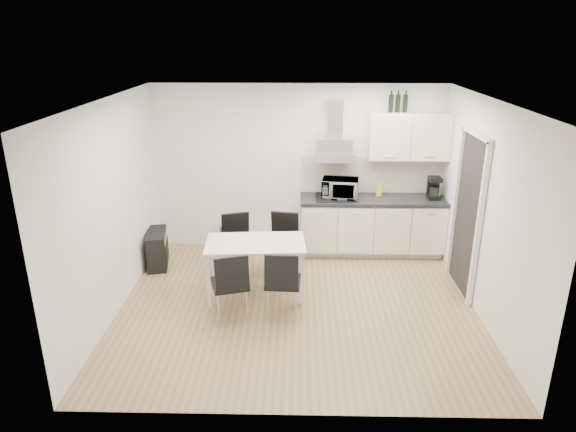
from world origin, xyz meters
name	(u,v)px	position (x,y,z in m)	size (l,w,h in m)	color
ground	(297,305)	(0.00, 0.00, 0.00)	(4.50, 4.50, 0.00)	#A48254
wall_back	(298,168)	(0.00, 2.00, 1.30)	(4.50, 0.10, 2.60)	white
wall_front	(296,289)	(0.00, -2.00, 1.30)	(4.50, 0.10, 2.60)	white
wall_left	(112,209)	(-2.25, 0.00, 1.30)	(0.10, 4.00, 2.60)	white
wall_right	(486,212)	(2.25, 0.00, 1.30)	(0.10, 4.00, 2.60)	white
ceiling	(298,100)	(0.00, 0.00, 2.60)	(4.50, 4.50, 0.00)	white
doorway	(466,216)	(2.21, 0.55, 1.05)	(0.08, 1.04, 2.10)	white
kitchenette	(375,203)	(1.19, 1.73, 0.83)	(2.22, 0.64, 2.52)	beige
dining_table	(255,249)	(-0.55, 0.31, 0.66)	(1.33, 0.81, 0.75)	white
chair_far_left	(238,246)	(-0.84, 0.90, 0.44)	(0.44, 0.50, 0.88)	black
chair_far_right	(282,245)	(-0.22, 0.95, 0.44)	(0.44, 0.50, 0.88)	black
chair_near_left	(230,285)	(-0.81, -0.29, 0.44)	(0.44, 0.50, 0.88)	black
chair_near_right	(283,282)	(-0.17, -0.21, 0.44)	(0.44, 0.50, 0.88)	black
guitar_amp	(157,249)	(-2.10, 1.17, 0.27)	(0.40, 0.68, 0.54)	black
floor_speaker	(227,237)	(-1.16, 1.90, 0.16)	(0.19, 0.17, 0.32)	black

